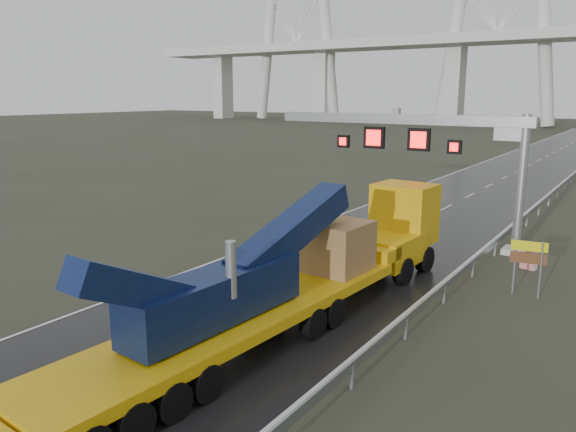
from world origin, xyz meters
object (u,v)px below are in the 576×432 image
Objects in this scene: striped_barrier at (529,257)px; sign_gantry at (432,142)px; heavy_haul_truck at (317,264)px; exit_sign_pair at (528,257)px.

sign_gantry is at bearing 173.15° from striped_barrier.
heavy_haul_truck is 11.71m from striped_barrier.
sign_gantry is 12.69× the size of striped_barrier.
exit_sign_pair is (6.41, 6.05, -0.20)m from heavy_haul_truck.
exit_sign_pair is 2.04× the size of striped_barrier.
heavy_haul_truck is at bearing -145.71° from exit_sign_pair.
exit_sign_pair is (6.54, -6.41, -3.93)m from sign_gantry.
heavy_haul_truck is 8.81m from exit_sign_pair.
sign_gantry is 13.01m from heavy_haul_truck.
striped_barrier is (-0.65, 4.07, -1.09)m from exit_sign_pair.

